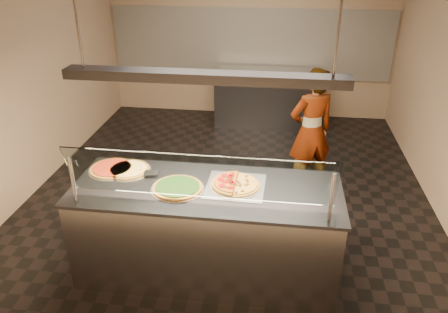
# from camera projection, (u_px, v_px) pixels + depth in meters

# --- Properties ---
(ground) EXTENTS (5.00, 6.00, 0.02)m
(ground) POSITION_uv_depth(u_px,v_px,m) (229.00, 196.00, 5.59)
(ground) COLOR black
(ground) RESTS_ON ground
(wall_back) EXTENTS (5.00, 0.02, 3.00)m
(wall_back) POSITION_uv_depth(u_px,v_px,m) (251.00, 31.00, 7.59)
(wall_back) COLOR tan
(wall_back) RESTS_ON ground
(wall_front) EXTENTS (5.00, 0.02, 3.00)m
(wall_front) POSITION_uv_depth(u_px,v_px,m) (157.00, 249.00, 2.24)
(wall_front) COLOR tan
(wall_front) RESTS_ON ground
(wall_left) EXTENTS (0.02, 6.00, 3.00)m
(wall_left) POSITION_uv_depth(u_px,v_px,m) (21.00, 73.00, 5.22)
(wall_left) COLOR tan
(wall_left) RESTS_ON ground
(tile_band) EXTENTS (4.90, 0.02, 1.20)m
(tile_band) POSITION_uv_depth(u_px,v_px,m) (250.00, 43.00, 7.65)
(tile_band) COLOR silver
(tile_band) RESTS_ON wall_back
(serving_counter) EXTENTS (2.43, 0.94, 0.93)m
(serving_counter) POSITION_uv_depth(u_px,v_px,m) (207.00, 230.00, 4.13)
(serving_counter) COLOR #B7B7BC
(serving_counter) RESTS_ON ground
(sneeze_guard) EXTENTS (2.19, 0.18, 0.54)m
(sneeze_guard) POSITION_uv_depth(u_px,v_px,m) (199.00, 177.00, 3.48)
(sneeze_guard) COLOR #B7B7BC
(sneeze_guard) RESTS_ON serving_counter
(perforated_tray) EXTENTS (0.54, 0.54, 0.01)m
(perforated_tray) POSITION_uv_depth(u_px,v_px,m) (235.00, 186.00, 3.94)
(perforated_tray) COLOR silver
(perforated_tray) RESTS_ON serving_counter
(half_pizza_pepperoni) EXTENTS (0.23, 0.44, 0.05)m
(half_pizza_pepperoni) POSITION_uv_depth(u_px,v_px,m) (224.00, 182.00, 3.94)
(half_pizza_pepperoni) COLOR brown
(half_pizza_pepperoni) RESTS_ON perforated_tray
(half_pizza_sausage) EXTENTS (0.23, 0.44, 0.04)m
(half_pizza_sausage) POSITION_uv_depth(u_px,v_px,m) (247.00, 185.00, 3.92)
(half_pizza_sausage) COLOR brown
(half_pizza_sausage) RESTS_ON perforated_tray
(pizza_spinach) EXTENTS (0.48, 0.48, 0.03)m
(pizza_spinach) POSITION_uv_depth(u_px,v_px,m) (178.00, 187.00, 3.89)
(pizza_spinach) COLOR silver
(pizza_spinach) RESTS_ON serving_counter
(pizza_cheese) EXTENTS (0.43, 0.43, 0.03)m
(pizza_cheese) POSITION_uv_depth(u_px,v_px,m) (129.00, 169.00, 4.20)
(pizza_cheese) COLOR silver
(pizza_cheese) RESTS_ON serving_counter
(pizza_tomato) EXTENTS (0.45, 0.45, 0.03)m
(pizza_tomato) POSITION_uv_depth(u_px,v_px,m) (112.00, 168.00, 4.22)
(pizza_tomato) COLOR silver
(pizza_tomato) RESTS_ON serving_counter
(pizza_spatula) EXTENTS (0.22, 0.23, 0.02)m
(pizza_spatula) POSITION_uv_depth(u_px,v_px,m) (146.00, 169.00, 4.18)
(pizza_spatula) COLOR #B7B7BC
(pizza_spatula) RESTS_ON pizza_spinach
(prep_table) EXTENTS (1.80, 0.74, 0.93)m
(prep_table) POSITION_uv_depth(u_px,v_px,m) (267.00, 97.00, 7.60)
(prep_table) COLOR #3A3A3F
(prep_table) RESTS_ON ground
(worker) EXTENTS (0.70, 0.60, 1.61)m
(worker) POSITION_uv_depth(u_px,v_px,m) (311.00, 132.00, 5.39)
(worker) COLOR #323038
(worker) RESTS_ON ground
(heat_lamp_housing) EXTENTS (2.30, 0.18, 0.08)m
(heat_lamp_housing) POSITION_uv_depth(u_px,v_px,m) (204.00, 77.00, 3.47)
(heat_lamp_housing) COLOR #3A3A3F
(heat_lamp_housing) RESTS_ON ceiling
(lamp_rod_left) EXTENTS (0.02, 0.02, 1.01)m
(lamp_rod_left) POSITION_uv_depth(u_px,v_px,m) (74.00, 3.00, 3.34)
(lamp_rod_left) COLOR #B7B7BC
(lamp_rod_left) RESTS_ON ceiling
(lamp_rod_right) EXTENTS (0.02, 0.02, 1.01)m
(lamp_rod_right) POSITION_uv_depth(u_px,v_px,m) (341.00, 7.00, 3.10)
(lamp_rod_right) COLOR #B7B7BC
(lamp_rod_right) RESTS_ON ceiling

